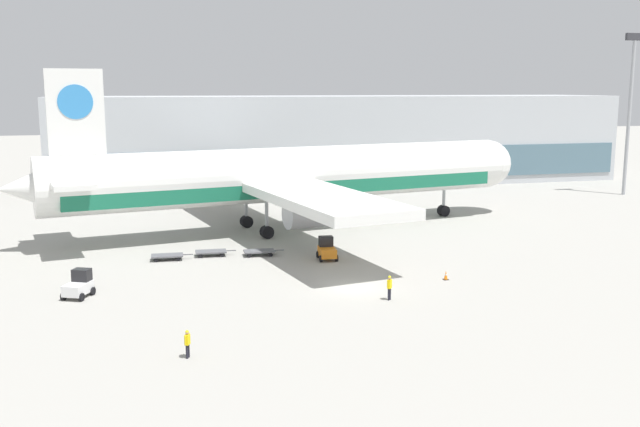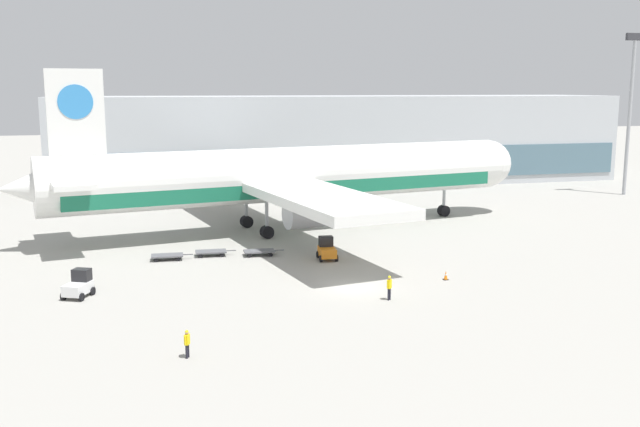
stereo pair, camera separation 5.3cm
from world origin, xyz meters
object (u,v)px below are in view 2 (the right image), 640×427
Objects in this scene: ground_crew_near at (187,342)px; airplane_main at (285,177)px; traffic_cone_near at (446,275)px; baggage_tug_mid at (79,285)px; baggage_dolly_third at (259,251)px; light_mast at (630,102)px; baggage_dolly_lead at (167,256)px; ground_crew_far at (389,286)px; baggage_dolly_second at (211,252)px; baggage_tug_foreground at (327,250)px.

airplane_main is at bearing 7.97° from ground_crew_near.
baggage_tug_mid is at bearing 174.93° from traffic_cone_near.
airplane_main is at bearing 69.56° from baggage_dolly_third.
light_mast is 6.10× the size of baggage_dolly_third.
airplane_main reaches higher than baggage_tug_mid.
baggage_dolly_third is at bearing -123.56° from airplane_main.
baggage_dolly_lead is 22.41m from ground_crew_far.
baggage_dolly_second is (10.83, 10.60, -0.49)m from baggage_tug_mid.
traffic_cone_near is at bearing -140.75° from light_mast.
airplane_main is 27.85m from ground_crew_far.
traffic_cone_near is at bearing -34.00° from baggage_dolly_second.
baggage_tug_mid is at bearing -132.60° from baggage_dolly_second.
light_mast is 71.40m from baggage_dolly_lead.
ground_crew_near is (-13.18, -35.09, -4.87)m from airplane_main.
baggage_dolly_second is 21.77m from traffic_cone_near.
baggage_tug_mid is 0.75× the size of baggage_dolly_second.
traffic_cone_near is (21.41, 11.81, -0.61)m from ground_crew_near.
baggage_tug_mid is 0.75× the size of baggage_dolly_third.
ground_crew_near is 0.91× the size of ground_crew_far.
baggage_tug_mid is 15.85m from ground_crew_near.
baggage_dolly_third is at bearing -31.65° from baggage_tug_mid.
baggage_dolly_third is 5.05× the size of traffic_cone_near.
ground_crew_near is at bearing -128.68° from baggage_tug_mid.
light_mast reaches higher than ground_crew_near.
baggage_tug_mid is 0.75× the size of baggage_dolly_lead.
baggage_tug_foreground is at bearing -18.30° from baggage_dolly_second.
baggage_dolly_second is (3.97, 0.57, 0.00)m from baggage_dolly_lead.
baggage_tug_mid is 12.16m from baggage_dolly_lead.
baggage_dolly_second is 25.24m from ground_crew_near.
baggage_tug_foreground reaches higher than baggage_dolly_lead.
ground_crew_near is at bearing -96.16° from baggage_dolly_second.
baggage_tug_mid is 17.97m from baggage_dolly_third.
ground_crew_near reaches higher than baggage_dolly_third.
baggage_tug_foreground is 0.69× the size of baggage_dolly_third.
traffic_cone_near is at bearing 172.22° from ground_crew_far.
light_mast reaches higher than traffic_cone_near.
baggage_tug_foreground is 1.54× the size of ground_crew_near.
ground_crew_near is at bearing -120.69° from airplane_main.
traffic_cone_near is (7.42, -9.22, -0.51)m from baggage_tug_foreground.
ground_crew_near is at bearing -106.20° from baggage_dolly_third.
baggage_dolly_second is at bearing -97.93° from ground_crew_far.
baggage_dolly_lead is (-13.13, -10.75, -5.45)m from airplane_main.
airplane_main is 31.58× the size of ground_crew_far.
baggage_tug_foreground is 11.85m from traffic_cone_near.
airplane_main is 15.43× the size of baggage_dolly_lead.
ground_crew_near reaches higher than baggage_dolly_lead.
baggage_tug_mid is at bearing 53.99° from ground_crew_near.
baggage_tug_mid is (-72.89, -33.99, -12.35)m from light_mast.
baggage_dolly_third is (4.33, -0.96, 0.00)m from baggage_dolly_second.
ground_crew_far is at bearing -44.91° from baggage_dolly_lead.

